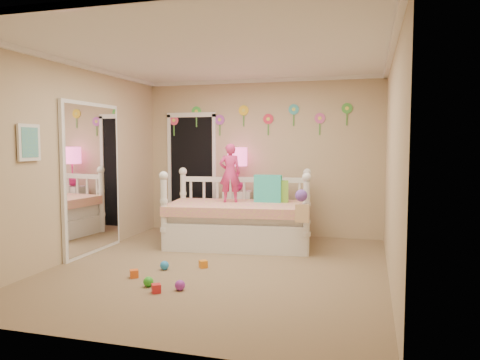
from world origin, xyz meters
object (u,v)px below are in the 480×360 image
(daybed, at_px, (239,207))
(child, at_px, (230,173))
(nightstand, at_px, (237,213))
(table_lamp, at_px, (237,162))

(daybed, height_order, child, child)
(nightstand, height_order, table_lamp, table_lamp)
(child, relative_size, nightstand, 1.19)
(table_lamp, bearing_deg, daybed, -71.82)
(child, relative_size, table_lamp, 1.24)
(daybed, bearing_deg, table_lamp, 100.95)
(nightstand, relative_size, table_lamp, 1.04)
(child, bearing_deg, table_lamp, -101.24)
(table_lamp, bearing_deg, nightstand, 0.00)
(child, bearing_deg, nightstand, -101.24)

